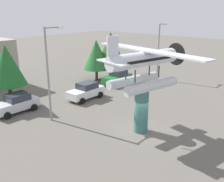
# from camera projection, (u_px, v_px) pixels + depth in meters

# --- Properties ---
(ground_plane) EXTENTS (140.00, 140.00, 0.00)m
(ground_plane) POSITION_uv_depth(u_px,v_px,m) (140.00, 131.00, 20.73)
(ground_plane) COLOR #605B54
(display_pedestal) EXTENTS (1.10, 1.10, 3.62)m
(display_pedestal) POSITION_uv_depth(u_px,v_px,m) (141.00, 110.00, 20.18)
(display_pedestal) COLOR #386B66
(display_pedestal) RESTS_ON ground
(floatplane_monument) EXTENTS (7.15, 10.40, 4.00)m
(floatplane_monument) POSITION_uv_depth(u_px,v_px,m) (144.00, 65.00, 19.21)
(floatplane_monument) COLOR silver
(floatplane_monument) RESTS_ON display_pedestal
(car_mid_silver) EXTENTS (4.20, 2.02, 1.76)m
(car_mid_silver) POSITION_uv_depth(u_px,v_px,m) (16.00, 103.00, 24.27)
(car_mid_silver) COLOR silver
(car_mid_silver) RESTS_ON ground
(car_far_white) EXTENTS (4.20, 2.02, 1.76)m
(car_far_white) POSITION_uv_depth(u_px,v_px,m) (86.00, 91.00, 27.92)
(car_far_white) COLOR white
(car_far_white) RESTS_ON ground
(car_distant_green) EXTENTS (4.20, 2.02, 1.76)m
(car_distant_green) POSITION_uv_depth(u_px,v_px,m) (117.00, 77.00, 33.42)
(car_distant_green) COLOR #237A38
(car_distant_green) RESTS_ON ground
(streetlight_primary) EXTENTS (1.84, 0.28, 7.94)m
(streetlight_primary) POSITION_uv_depth(u_px,v_px,m) (49.00, 68.00, 21.53)
(streetlight_primary) COLOR gray
(streetlight_primary) RESTS_ON ground
(streetlight_secondary) EXTENTS (1.84, 0.28, 7.45)m
(streetlight_secondary) POSITION_uv_depth(u_px,v_px,m) (159.00, 47.00, 34.64)
(streetlight_secondary) COLOR gray
(streetlight_secondary) RESTS_ON ground
(tree_east) EXTENTS (3.52, 3.52, 6.07)m
(tree_east) POSITION_uv_depth(u_px,v_px,m) (7.00, 65.00, 25.00)
(tree_east) COLOR brown
(tree_east) RESTS_ON ground
(tree_center_back) EXTENTS (3.53, 3.53, 5.43)m
(tree_center_back) POSITION_uv_depth(u_px,v_px,m) (96.00, 54.00, 34.65)
(tree_center_back) COLOR brown
(tree_center_back) RESTS_ON ground
(tree_far_east) EXTENTS (4.15, 4.15, 6.33)m
(tree_far_east) POSITION_uv_depth(u_px,v_px,m) (111.00, 50.00, 35.09)
(tree_far_east) COLOR brown
(tree_far_east) RESTS_ON ground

